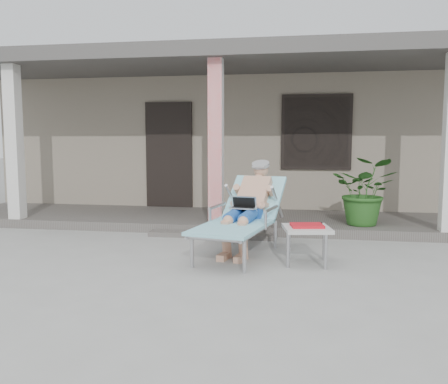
# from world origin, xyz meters

# --- Properties ---
(ground) EXTENTS (60.00, 60.00, 0.00)m
(ground) POSITION_xyz_m (0.00, 0.00, 0.00)
(ground) COLOR #9E9E99
(ground) RESTS_ON ground
(house) EXTENTS (10.40, 5.40, 3.30)m
(house) POSITION_xyz_m (0.00, 6.50, 1.67)
(house) COLOR gray
(house) RESTS_ON ground
(porch_deck) EXTENTS (10.00, 2.00, 0.15)m
(porch_deck) POSITION_xyz_m (0.00, 3.00, 0.07)
(porch_deck) COLOR #605B56
(porch_deck) RESTS_ON ground
(porch_overhang) EXTENTS (10.00, 2.30, 2.85)m
(porch_overhang) POSITION_xyz_m (0.00, 2.95, 2.79)
(porch_overhang) COLOR silver
(porch_overhang) RESTS_ON porch_deck
(porch_step) EXTENTS (2.00, 0.30, 0.07)m
(porch_step) POSITION_xyz_m (0.00, 1.85, 0.04)
(porch_step) COLOR #605B56
(porch_step) RESTS_ON ground
(lounger) EXTENTS (1.13, 2.08, 1.30)m
(lounger) POSITION_xyz_m (0.61, 0.98, 0.80)
(lounger) COLOR #B7B7BC
(lounger) RESTS_ON ground
(side_table) EXTENTS (0.63, 0.63, 0.49)m
(side_table) POSITION_xyz_m (1.43, 0.48, 0.41)
(side_table) COLOR beige
(side_table) RESTS_ON ground
(potted_palm) EXTENTS (1.16, 1.07, 1.09)m
(potted_palm) POSITION_xyz_m (2.35, 2.48, 0.69)
(potted_palm) COLOR #26591E
(potted_palm) RESTS_ON porch_deck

